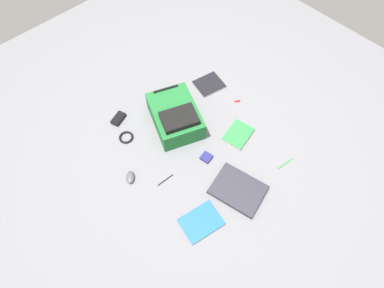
# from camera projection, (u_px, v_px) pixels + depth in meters

# --- Properties ---
(ground_plane) EXTENTS (4.04, 4.04, 0.00)m
(ground_plane) POSITION_uv_depth(u_px,v_px,m) (191.00, 149.00, 2.33)
(ground_plane) COLOR slate
(backpack) EXTENTS (0.54, 0.47, 0.21)m
(backpack) POSITION_uv_depth(u_px,v_px,m) (175.00, 116.00, 2.37)
(backpack) COLOR #1E662D
(backpack) RESTS_ON ground_plane
(laptop) EXTENTS (0.41, 0.34, 0.03)m
(laptop) POSITION_uv_depth(u_px,v_px,m) (238.00, 190.00, 2.15)
(laptop) COLOR #24242C
(laptop) RESTS_ON ground_plane
(book_manual) EXTENTS (0.24, 0.26, 0.02)m
(book_manual) POSITION_uv_depth(u_px,v_px,m) (209.00, 84.00, 2.64)
(book_manual) COLOR silver
(book_manual) RESTS_ON ground_plane
(book_comic) EXTENTS (0.24, 0.29, 0.02)m
(book_comic) POSITION_uv_depth(u_px,v_px,m) (201.00, 222.00, 2.04)
(book_comic) COLOR silver
(book_comic) RESTS_ON ground_plane
(book_blue) EXTENTS (0.21, 0.25, 0.02)m
(book_blue) POSITION_uv_depth(u_px,v_px,m) (238.00, 134.00, 2.38)
(book_blue) COLOR silver
(book_blue) RESTS_ON ground_plane
(computer_mouse) EXTENTS (0.11, 0.10, 0.04)m
(computer_mouse) POSITION_uv_depth(u_px,v_px,m) (130.00, 177.00, 2.19)
(computer_mouse) COLOR #4C4C51
(computer_mouse) RESTS_ON ground_plane
(cable_coil) EXTENTS (0.11, 0.11, 0.02)m
(cable_coil) POSITION_uv_depth(u_px,v_px,m) (126.00, 137.00, 2.37)
(cable_coil) COLOR black
(cable_coil) RESTS_ON ground_plane
(power_brick) EXTENTS (0.10, 0.14, 0.03)m
(power_brick) POSITION_uv_depth(u_px,v_px,m) (118.00, 119.00, 2.45)
(power_brick) COLOR black
(power_brick) RESTS_ON ground_plane
(pen_black) EXTENTS (0.03, 0.14, 0.01)m
(pen_black) POSITION_uv_depth(u_px,v_px,m) (286.00, 163.00, 2.26)
(pen_black) COLOR #198C33
(pen_black) RESTS_ON ground_plane
(pen_blue) EXTENTS (0.02, 0.13, 0.01)m
(pen_blue) POSITION_uv_depth(u_px,v_px,m) (165.00, 180.00, 2.20)
(pen_blue) COLOR black
(pen_blue) RESTS_ON ground_plane
(earbud_pouch) EXTENTS (0.09, 0.09, 0.02)m
(earbud_pouch) POSITION_uv_depth(u_px,v_px,m) (206.00, 157.00, 2.28)
(earbud_pouch) COLOR navy
(earbud_pouch) RESTS_ON ground_plane
(usb_stick) EXTENTS (0.04, 0.05, 0.01)m
(usb_stick) POSITION_uv_depth(u_px,v_px,m) (238.00, 101.00, 2.55)
(usb_stick) COLOR #B21919
(usb_stick) RESTS_ON ground_plane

